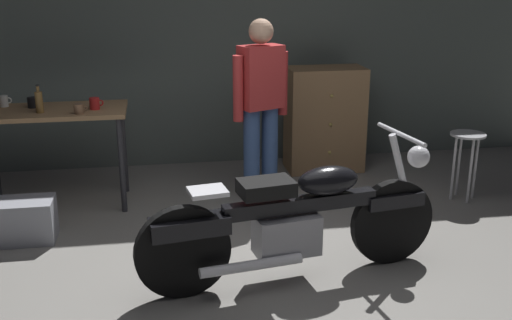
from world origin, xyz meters
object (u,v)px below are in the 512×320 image
shop_stool (467,148)px  mug_red_diner (95,104)px  storage_bin (27,220)px  bottle (39,101)px  person_standing (261,103)px  mug_white_ceramic (4,101)px  mug_black_matte (32,102)px  wooden_dresser (325,119)px  mug_brown_stoneware (79,109)px  motorcycle (296,219)px

shop_stool → mug_red_diner: 3.39m
storage_bin → bottle: 1.04m
mug_red_diner → bottle: bottle is taller
person_standing → mug_white_ceramic: 2.30m
mug_black_matte → mug_red_diner: 0.57m
wooden_dresser → mug_white_ceramic: size_ratio=10.26×
shop_stool → mug_brown_stoneware: mug_brown_stoneware is taller
mug_brown_stoneware → mug_red_diner: 0.20m
motorcycle → person_standing: (0.03, 1.55, 0.48)m
motorcycle → mug_brown_stoneware: size_ratio=18.69×
shop_stool → mug_brown_stoneware: (-3.45, 0.25, 0.44)m
wooden_dresser → storage_bin: (-2.82, -1.37, -0.38)m
mug_red_diner → mug_white_ceramic: bearing=163.2°
person_standing → wooden_dresser: person_standing is taller
shop_stool → bottle: size_ratio=2.66×
person_standing → storage_bin: 2.21m
mug_brown_stoneware → wooden_dresser: bearing=19.3°
wooden_dresser → mug_brown_stoneware: bearing=-160.7°
storage_bin → mug_black_matte: 1.15m
mug_black_matte → mug_white_ceramic: mug_white_ceramic is taller
person_standing → mug_red_diner: bearing=-27.3°
person_standing → mug_brown_stoneware: (-1.58, -0.06, 0.02)m
mug_brown_stoneware → shop_stool: bearing=-4.2°
wooden_dresser → bottle: 2.88m
mug_black_matte → mug_red_diner: (0.55, -0.16, 0.00)m
motorcycle → mug_black_matte: 2.73m
wooden_dresser → mug_red_diner: bearing=-163.3°
wooden_dresser → mug_brown_stoneware: wooden_dresser is taller
person_standing → mug_white_ceramic: size_ratio=15.58×
mug_brown_stoneware → bottle: size_ratio=0.48×
bottle → mug_white_ceramic: bearing=140.0°
mug_brown_stoneware → mug_white_ceramic: bearing=149.9°
wooden_dresser → mug_white_ceramic: (-3.10, -0.44, 0.40)m
mug_white_ceramic → bottle: bearing=-40.0°
mug_red_diner → wooden_dresser: bearing=16.7°
motorcycle → bottle: bottle is taller
shop_stool → mug_black_matte: (-3.89, 0.57, 0.45)m
motorcycle → storage_bin: bearing=145.1°
mug_brown_stoneware → mug_white_ceramic: 0.80m
mug_brown_stoneware → mug_white_ceramic: (-0.69, 0.40, 0.01)m
wooden_dresser → mug_white_ceramic: wooden_dresser is taller
mug_white_ceramic → motorcycle: bearing=-40.1°
person_standing → wooden_dresser: size_ratio=1.52×
storage_bin → mug_brown_stoneware: 1.02m
mug_black_matte → mug_brown_stoneware: bearing=-36.0°
person_standing → storage_bin: person_standing is taller
mug_black_matte → motorcycle: bearing=-42.2°
wooden_dresser → mug_brown_stoneware: (-2.41, -0.84, 0.39)m
motorcycle → wooden_dresser: (0.85, 2.33, 0.10)m
shop_stool → wooden_dresser: size_ratio=0.58×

